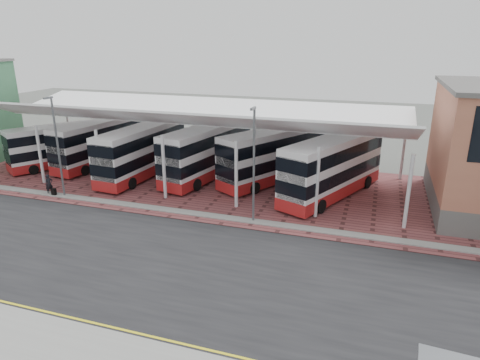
% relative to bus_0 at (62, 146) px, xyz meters
% --- Properties ---
extents(ground, '(140.00, 140.00, 0.00)m').
position_rel_bus_0_xyz_m(ground, '(19.97, -13.45, -2.10)').
color(ground, '#51544F').
extents(road, '(120.00, 14.00, 0.02)m').
position_rel_bus_0_xyz_m(road, '(19.97, -14.45, -2.09)').
color(road, black).
rests_on(road, ground).
extents(forecourt, '(72.00, 16.00, 0.06)m').
position_rel_bus_0_xyz_m(forecourt, '(21.97, -0.45, -2.07)').
color(forecourt, brown).
rests_on(forecourt, ground).
extents(north_kerb, '(120.00, 0.80, 0.14)m').
position_rel_bus_0_xyz_m(north_kerb, '(19.97, -7.25, -2.03)').
color(north_kerb, gray).
rests_on(north_kerb, ground).
extents(yellow_line_near, '(120.00, 0.12, 0.01)m').
position_rel_bus_0_xyz_m(yellow_line_near, '(19.97, -20.45, -2.08)').
color(yellow_line_near, yellow).
rests_on(yellow_line_near, road).
extents(yellow_line_far, '(120.00, 0.12, 0.01)m').
position_rel_bus_0_xyz_m(yellow_line_far, '(19.97, -20.15, -2.08)').
color(yellow_line_far, yellow).
rests_on(yellow_line_far, road).
extents(canopy, '(37.00, 11.63, 7.07)m').
position_rel_bus_0_xyz_m(canopy, '(13.97, 0.49, 3.69)').
color(canopy, silver).
rests_on(canopy, ground).
extents(lamp_west, '(0.16, 0.90, 8.07)m').
position_rel_bus_0_xyz_m(lamp_west, '(5.97, -7.18, 2.26)').
color(lamp_west, '#54585C').
rests_on(lamp_west, ground).
extents(lamp_east, '(0.16, 0.90, 8.07)m').
position_rel_bus_0_xyz_m(lamp_east, '(21.97, -7.18, 2.26)').
color(lamp_east, '#54585C').
rests_on(lamp_east, ground).
extents(bus_0, '(7.12, 9.74, 4.12)m').
position_rel_bus_0_xyz_m(bus_0, '(0.00, 0.00, 0.00)').
color(bus_0, silver).
rests_on(bus_0, forecourt).
extents(bus_1, '(3.98, 11.01, 4.44)m').
position_rel_bus_0_xyz_m(bus_1, '(3.37, 1.52, 0.16)').
color(bus_1, silver).
rests_on(bus_1, forecourt).
extents(bus_2, '(3.40, 11.29, 4.59)m').
position_rel_bus_0_xyz_m(bus_2, '(9.30, -0.36, 0.23)').
color(bus_2, silver).
rests_on(bus_2, forecourt).
extents(bus_3, '(4.86, 11.71, 4.70)m').
position_rel_bus_0_xyz_m(bus_3, '(15.13, 1.18, 0.29)').
color(bus_3, silver).
rests_on(bus_3, forecourt).
extents(bus_4, '(7.75, 11.13, 4.65)m').
position_rel_bus_0_xyz_m(bus_4, '(21.12, 1.88, 0.27)').
color(bus_4, silver).
rests_on(bus_4, forecourt).
extents(bus_5, '(7.10, 11.72, 4.79)m').
position_rel_bus_0_xyz_m(bus_5, '(26.51, -0.31, 0.34)').
color(bus_5, silver).
rests_on(bus_5, forecourt).
extents(pedestrian, '(0.60, 0.71, 1.66)m').
position_rel_bus_0_xyz_m(pedestrian, '(4.53, -7.12, -1.21)').
color(pedestrian, black).
rests_on(pedestrian, forecourt).
extents(suitcase, '(0.36, 0.26, 0.62)m').
position_rel_bus_0_xyz_m(suitcase, '(5.15, -7.38, -1.74)').
color(suitcase, black).
rests_on(suitcase, forecourt).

